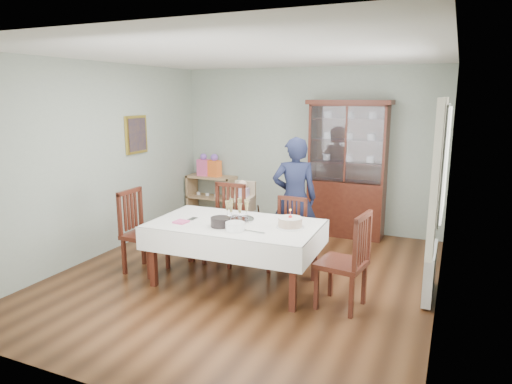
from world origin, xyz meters
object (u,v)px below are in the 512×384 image
Objects in this scene: chair_far_left at (224,239)px; sideboard at (212,197)px; birthday_cake at (290,223)px; china_cabinet at (347,167)px; gift_bag_pink at (204,166)px; high_chair at (243,219)px; chair_end_right at (343,279)px; dining_table at (235,253)px; chair_far_right at (287,249)px; woman at (295,198)px; chair_end_left at (145,248)px; champagne_tray at (238,214)px; gift_bag_orange at (214,166)px.

sideboard is at bearing 124.60° from chair_far_left.
chair_far_left reaches higher than birthday_cake.
gift_bag_pink is (-2.64, 0.00, -0.14)m from china_cabinet.
china_cabinet is at bearing 35.14° from high_chair.
chair_end_right is at bearing -43.00° from high_chair.
dining_table is at bearing -107.06° from china_cabinet.
sideboard is 2.86m from chair_far_right.
china_cabinet is 2.79m from chair_end_right.
woman is at bearing -30.64° from gift_bag_pink.
chair_far_left is at bearing -103.74° from chair_end_right.
champagne_tray is (1.23, 0.24, 0.52)m from chair_end_left.
woman reaches higher than sideboard.
birthday_cake is at bearing -92.41° from china_cabinet.
chair_end_right is (0.91, -0.76, 0.03)m from chair_far_right.
chair_end_right is (0.57, -2.61, -0.81)m from china_cabinet.
high_chair is 1.82m from gift_bag_pink.
sideboard is 2.50m from woman.
birthday_cake is 3.35m from gift_bag_orange.
chair_end_right is 2.61× the size of gift_bag_pink.
chair_end_left reaches higher than sideboard.
china_cabinet is at bearing 72.94° from dining_table.
woman is (-1.00, 1.30, 0.53)m from chair_end_right.
birthday_cake is 0.79× the size of gift_bag_pink.
sideboard is 2.97m from champagne_tray.
champagne_tray reaches higher than dining_table.
china_cabinet is 2.60m from sideboard.
china_cabinet reaches higher than chair_end_right.
chair_far_left is 1.13m from woman.
china_cabinet is 2.05× the size of chair_far_left.
chair_end_left is at bearing -174.00° from birthday_cake.
gift_bag_orange reaches higher than high_chair.
high_chair is (1.17, -1.13, -0.01)m from sideboard.
sideboard is 0.85× the size of chair_end_right.
dining_table is 4.95× the size of gift_bag_orange.
chair_end_left is (-1.25, -0.12, -0.07)m from dining_table.
chair_far_right is at bearing 49.58° from champagne_tray.
dining_table is 1.92× the size of chair_far_left.
birthday_cake is at bearing -46.21° from gift_bag_orange.
gift_bag_orange is at bearing -56.28° from woman.
china_cabinet is 3.40m from chair_end_left.
sideboard is 1.63m from high_chair.
chair_far_right is (0.90, 0.04, -0.03)m from chair_far_left.
chair_far_right is 2.87m from gift_bag_orange.
woman is (1.58, 1.31, 0.53)m from chair_end_left.
chair_end_left reaches higher than champagne_tray.
sideboard is 2.82× the size of birthday_cake.
chair_end_left is at bearing -168.86° from champagne_tray.
china_cabinet is at bearing 87.59° from birthday_cake.
gift_bag_orange reaches higher than chair_end_left.
china_cabinet is 5.29× the size of gift_bag_orange.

